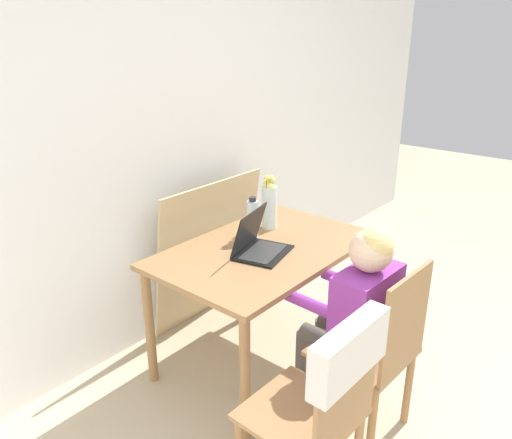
# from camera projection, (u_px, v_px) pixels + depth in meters

# --- Properties ---
(wall_back) EXTENTS (6.40, 0.05, 2.50)m
(wall_back) POSITION_uv_depth(u_px,v_px,m) (171.00, 131.00, 2.92)
(wall_back) COLOR white
(wall_back) RESTS_ON ground_plane
(dining_table) EXTENTS (1.19, 0.77, 0.71)m
(dining_table) POSITION_uv_depth(u_px,v_px,m) (264.00, 261.00, 2.73)
(dining_table) COLOR olive
(dining_table) RESTS_ON ground_plane
(chair_occupied) EXTENTS (0.42, 0.42, 0.88)m
(chair_occupied) POSITION_uv_depth(u_px,v_px,m) (376.00, 351.00, 2.24)
(chair_occupied) COLOR olive
(chair_occupied) RESTS_ON ground_plane
(chair_spare) EXTENTS (0.41, 0.44, 0.89)m
(chair_spare) POSITION_uv_depth(u_px,v_px,m) (329.00, 390.00, 1.79)
(chair_spare) COLOR olive
(chair_spare) RESTS_ON ground_plane
(person_seated) EXTENTS (0.37, 0.44, 1.03)m
(person_seated) POSITION_uv_depth(u_px,v_px,m) (357.00, 305.00, 2.25)
(person_seated) COLOR purple
(person_seated) RESTS_ON ground_plane
(laptop) EXTENTS (0.35, 0.30, 0.23)m
(laptop) POSITION_uv_depth(u_px,v_px,m) (257.00, 243.00, 2.61)
(laptop) COLOR black
(laptop) RESTS_ON dining_table
(flower_vase) EXTENTS (0.09, 0.09, 0.33)m
(flower_vase) POSITION_uv_depth(u_px,v_px,m) (269.00, 204.00, 2.91)
(flower_vase) COLOR silver
(flower_vase) RESTS_ON dining_table
(water_bottle) EXTENTS (0.06, 0.06, 0.24)m
(water_bottle) POSITION_uv_depth(u_px,v_px,m) (253.00, 219.00, 2.79)
(water_bottle) COLOR silver
(water_bottle) RESTS_ON dining_table
(cardboard_panel) EXTENTS (0.86, 0.15, 0.94)m
(cardboard_panel) POSITION_uv_depth(u_px,v_px,m) (209.00, 250.00, 3.24)
(cardboard_panel) COLOR tan
(cardboard_panel) RESTS_ON ground_plane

